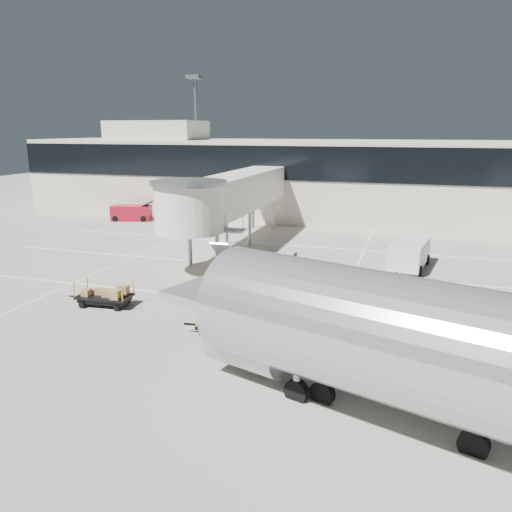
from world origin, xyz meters
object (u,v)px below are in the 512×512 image
(baggage_tug, at_px, (306,270))
(suitcase_cart, at_px, (364,289))
(box_cart_far, at_px, (106,297))
(aircraft, at_px, (484,362))
(ground_worker, at_px, (237,319))
(belt_loader, at_px, (132,213))
(minivan, at_px, (410,252))
(box_cart_near, at_px, (236,324))

(baggage_tug, relative_size, suitcase_cart, 0.59)
(suitcase_cart, distance_m, box_cart_far, 13.94)
(suitcase_cart, relative_size, aircraft, 0.21)
(box_cart_far, bearing_deg, suitcase_cart, 17.05)
(ground_worker, distance_m, belt_loader, 32.11)
(baggage_tug, relative_size, minivan, 0.47)
(box_cart_far, bearing_deg, aircraft, -28.81)
(suitcase_cart, relative_size, belt_loader, 0.93)
(box_cart_far, xyz_separation_m, ground_worker, (8.05, -1.91, 0.43))
(ground_worker, bearing_deg, suitcase_cart, 32.42)
(box_cart_near, height_order, ground_worker, ground_worker)
(aircraft, bearing_deg, ground_worker, 166.71)
(minivan, distance_m, belt_loader, 29.33)
(minivan, xyz_separation_m, aircraft, (2.14, -20.28, 1.77))
(belt_loader, bearing_deg, box_cart_far, -76.67)
(suitcase_cart, bearing_deg, belt_loader, 154.83)
(aircraft, bearing_deg, suitcase_cart, 127.03)
(ground_worker, bearing_deg, aircraft, -54.95)
(box_cart_near, xyz_separation_m, box_cart_far, (-7.97, 1.76, -0.11))
(baggage_tug, bearing_deg, suitcase_cart, -38.26)
(suitcase_cart, bearing_deg, minivan, 82.69)
(ground_worker, xyz_separation_m, belt_loader, (-20.38, 24.81, -0.18))
(baggage_tug, xyz_separation_m, suitcase_cart, (3.81, -2.74, -0.01))
(box_cart_far, distance_m, aircraft, 19.04)
(minivan, bearing_deg, baggage_tug, -133.41)
(box_cart_near, distance_m, box_cart_far, 8.16)
(box_cart_near, height_order, box_cart_far, box_cart_near)
(baggage_tug, height_order, suitcase_cart, suitcase_cart)
(box_cart_far, relative_size, minivan, 0.69)
(baggage_tug, distance_m, suitcase_cart, 4.69)
(box_cart_near, xyz_separation_m, ground_worker, (0.08, -0.16, 0.32))
(suitcase_cart, height_order, box_cart_near, box_cart_near)
(minivan, bearing_deg, aircraft, -75.01)
(baggage_tug, bearing_deg, ground_worker, -98.42)
(box_cart_near, bearing_deg, baggage_tug, 77.02)
(baggage_tug, bearing_deg, aircraft, -64.61)
(suitcase_cart, height_order, box_cart_far, suitcase_cart)
(baggage_tug, height_order, box_cart_far, baggage_tug)
(suitcase_cart, bearing_deg, box_cart_far, -147.93)
(box_cart_far, height_order, aircraft, aircraft)
(box_cart_far, distance_m, belt_loader, 26.01)
(ground_worker, bearing_deg, box_cart_far, 142.97)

